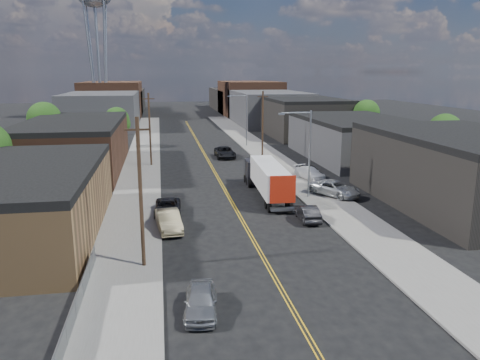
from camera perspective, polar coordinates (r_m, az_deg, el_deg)
name	(u,v)px	position (r m, az deg, el deg)	size (l,w,h in m)	color
ground	(201,148)	(81.04, -4.79, 3.96)	(260.00, 260.00, 0.00)	black
centerline	(210,164)	(66.33, -3.65, 1.96)	(0.32, 120.00, 0.01)	gold
sidewalk_left	(142,166)	(66.02, -11.88, 1.71)	(5.00, 140.00, 0.15)	slate
sidewalk_right	(275,161)	(67.95, 4.34, 2.27)	(5.00, 140.00, 0.15)	slate
warehouse_tan	(18,202)	(40.60, -25.42, -2.38)	(12.00, 22.00, 5.60)	olive
warehouse_brown	(75,145)	(65.41, -19.51, 4.01)	(12.00, 26.00, 6.60)	#4E2E1F
industrial_right_a	(465,170)	(49.92, 25.73, 1.15)	(14.00, 22.00, 7.10)	black
industrial_right_b	(355,138)	(72.42, 13.87, 4.98)	(14.00, 24.00, 6.10)	#373739
industrial_right_c	(304,117)	(96.57, 7.75, 7.61)	(14.00, 22.00, 7.60)	black
skyline_left_a	(103,110)	(115.83, -16.40, 8.19)	(16.00, 30.00, 8.00)	#373739
skyline_right_a	(268,108)	(118.16, 3.47, 8.77)	(16.00, 30.00, 8.00)	#373739
skyline_left_b	(112,100)	(140.58, -15.29, 9.43)	(16.00, 26.00, 10.00)	#4E2E1F
skyline_right_b	(249,98)	(142.50, 1.16, 9.92)	(16.00, 26.00, 10.00)	#4E2E1F
skyline_left_c	(118,101)	(160.56, -14.61, 9.32)	(16.00, 40.00, 7.00)	black
skyline_right_c	(238,100)	(162.24, -0.19, 9.77)	(16.00, 40.00, 7.00)	black
streetlight_near	(306,147)	(47.58, 8.04, 3.98)	(3.39, 0.25, 9.00)	gray
streetlight_far	(244,116)	(81.37, 0.52, 7.82)	(3.39, 0.25, 9.00)	gray
utility_pole_left_near	(141,193)	(30.73, -12.03, -1.52)	(1.60, 0.26, 10.00)	black
utility_pole_left_far	(150,129)	(65.21, -10.94, 6.13)	(1.60, 0.26, 10.00)	black
utility_pole_right	(263,124)	(69.80, 2.77, 6.79)	(1.60, 0.26, 10.00)	black
chainlink_fence	(75,310)	(26.60, -19.43, -14.70)	(0.05, 16.00, 1.22)	slate
tree_left_mid	(45,121)	(77.03, -22.68, 6.65)	(5.10, 5.04, 8.37)	black
tree_left_far	(117,121)	(82.46, -14.74, 6.93)	(4.35, 4.20, 6.97)	black
tree_right_near	(445,133)	(67.29, 23.69, 5.25)	(4.60, 4.48, 7.44)	black
tree_right_far	(367,115)	(88.17, 15.18, 7.68)	(4.85, 4.76, 7.91)	black
semi_truck	(266,176)	(48.92, 3.20, 0.44)	(2.89, 13.95, 3.62)	silver
car_left_a	(201,301)	(25.99, -4.81, -14.44)	(1.73, 4.31, 1.47)	#9B9EA0
car_left_b	(169,221)	(38.82, -8.69, -4.95)	(1.75, 5.01, 1.65)	#877B58
car_left_c	(168,207)	(43.09, -8.81, -3.31)	(2.33, 5.04, 1.40)	black
car_right_oncoming	(307,213)	(41.39, 8.20, -3.97)	(1.48, 4.25, 1.40)	black
car_right_lot_a	(335,188)	(49.50, 11.47, -1.00)	(2.60, 5.64, 1.57)	silver
car_right_lot_b	(310,173)	(56.97, 8.51, 0.87)	(1.96, 4.82, 1.40)	white
car_right_lot_c	(309,171)	(57.83, 8.43, 1.12)	(1.80, 4.48, 1.53)	black
car_ahead_truck	(225,152)	(71.07, -1.86, 3.39)	(2.73, 5.91, 1.64)	black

